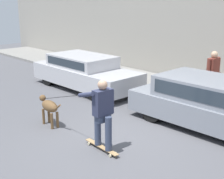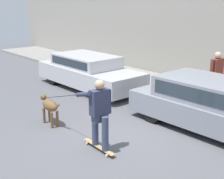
% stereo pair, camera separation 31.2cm
% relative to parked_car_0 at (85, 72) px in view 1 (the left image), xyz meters
% --- Properties ---
extents(ground_plane, '(36.00, 36.00, 0.00)m').
position_rel_parked_car_0_xyz_m(ground_plane, '(4.10, -2.47, -0.63)').
color(ground_plane, '#545459').
extents(sidewalk_curb, '(30.00, 2.56, 0.12)m').
position_rel_parked_car_0_xyz_m(sidewalk_curb, '(4.10, 2.32, -0.57)').
color(sidewalk_curb, gray).
rests_on(sidewalk_curb, ground_plane).
extents(parked_car_0, '(4.55, 1.77, 1.26)m').
position_rel_parked_car_0_xyz_m(parked_car_0, '(0.00, 0.00, 0.00)').
color(parked_car_0, black).
rests_on(parked_car_0, ground_plane).
extents(parked_car_1, '(4.22, 1.83, 1.31)m').
position_rel_parked_car_0_xyz_m(parked_car_1, '(5.16, -0.00, 0.01)').
color(parked_car_1, black).
rests_on(parked_car_1, ground_plane).
extents(dog, '(1.06, 0.34, 0.77)m').
position_rel_parked_car_0_xyz_m(dog, '(2.23, -2.97, -0.11)').
color(dog, brown).
rests_on(dog, ground_plane).
extents(skateboarder, '(2.91, 0.61, 1.62)m').
position_rel_parked_car_0_xyz_m(skateboarder, '(4.29, -2.93, 0.29)').
color(skateboarder, beige).
rests_on(skateboarder, ground_plane).
extents(pedestrian_with_bag, '(0.23, 0.76, 1.55)m').
position_rel_parked_car_0_xyz_m(pedestrian_with_bag, '(4.08, 2.09, 0.33)').
color(pedestrian_with_bag, brown).
rests_on(pedestrian_with_bag, sidewalk_curb).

